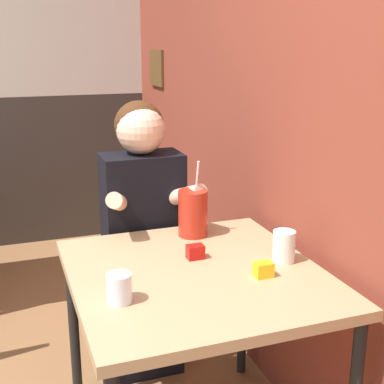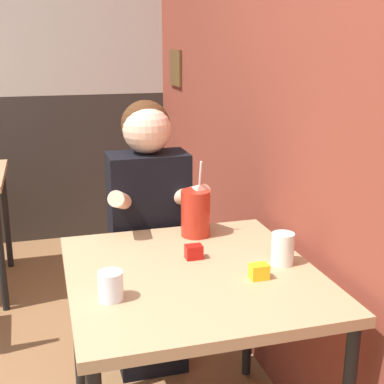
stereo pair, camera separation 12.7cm
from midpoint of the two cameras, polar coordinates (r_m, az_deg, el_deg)
The scene contains 8 objects.
brick_wall_right at distance 2.83m, azimuth 1.13°, elevation 13.13°, with size 0.08×4.78×2.70m.
main_table at distance 1.85m, azimuth -1.59°, elevation -10.41°, with size 0.83×0.89×0.74m.
person_seated at distance 2.36m, azimuth -6.74°, elevation -4.76°, with size 0.42×0.41×1.25m.
cocktail_pitcher at distance 2.11m, azimuth -1.63°, elevation -2.28°, with size 0.12×0.12×0.30m.
glass_near_pitcher at distance 1.62m, azimuth -10.03°, elevation -10.10°, with size 0.08×0.08×0.09m.
glass_center at distance 1.89m, azimuth 7.88°, elevation -5.79°, with size 0.08×0.08×0.11m.
condiment_ketchup at distance 1.91m, azimuth -1.56°, elevation -6.42°, with size 0.06×0.04×0.05m.
condiment_mustard at distance 1.78m, azimuth 5.59°, elevation -8.26°, with size 0.06×0.04×0.05m.
Camera 1 is at (0.18, -1.23, 1.49)m, focal length 50.00 mm.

